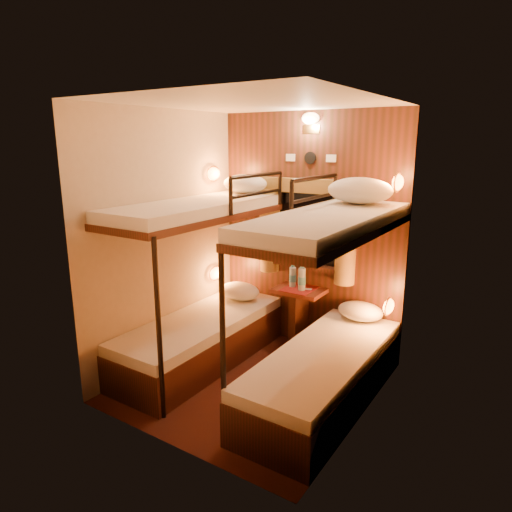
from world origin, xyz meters
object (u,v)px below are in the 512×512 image
Objects in this scene: bunk_left at (201,308)px; bunk_right at (325,339)px; table at (299,311)px; bottle_right at (302,279)px; bottle_left at (293,277)px.

bunk_left and bunk_right have the same top height.
bottle_right is (0.04, -0.03, 0.35)m from table.
table is at bearing -13.79° from bottle_left.
bunk_right is at bearing -51.13° from bottle_right.
bunk_left is at bearing -132.38° from bottle_right.
bunk_right is at bearing -50.33° from table.
bunk_right is 7.05× the size of bottle_right.
bottle_right is at bearing -20.68° from bottle_left.
bunk_right is 2.90× the size of table.
bottle_left is at bearing 55.30° from bunk_left.
bottle_left reaches higher than table.
bottle_left is at bearing 159.32° from bottle_right.
bunk_left is 1.04m from bottle_right.
bunk_right is 1.11m from bottle_left.
bunk_left is 7.74× the size of bottle_left.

